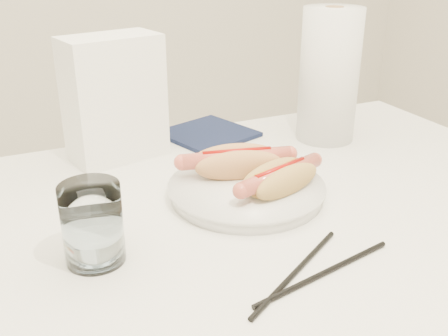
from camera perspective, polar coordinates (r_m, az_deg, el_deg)
name	(u,v)px	position (r m, az deg, el deg)	size (l,w,h in m)	color
table	(243,244)	(0.86, 2.11, -8.30)	(1.20, 0.80, 0.75)	white
plate	(246,191)	(0.87, 2.45, -2.56)	(0.25, 0.25, 0.02)	white
hotdog_left	(237,162)	(0.89, 1.40, 0.64)	(0.19, 0.10, 0.05)	tan
hotdog_right	(280,179)	(0.84, 6.10, -1.16)	(0.17, 0.11, 0.05)	tan
water_glass	(92,224)	(0.71, -14.14, -5.92)	(0.08, 0.08, 0.11)	silver
chopstick_near	(324,273)	(0.70, 10.88, -11.14)	(0.01, 0.01, 0.23)	black
chopstick_far	(296,271)	(0.69, 7.86, -11.08)	(0.01, 0.01, 0.23)	black
napkin_box	(114,99)	(1.02, -11.87, 7.40)	(0.18, 0.10, 0.24)	white
navy_napkin	(208,134)	(1.14, -1.75, 3.75)	(0.17, 0.17, 0.01)	#101835
paper_towel_roll	(329,76)	(1.11, 11.37, 9.83)	(0.12, 0.12, 0.27)	white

